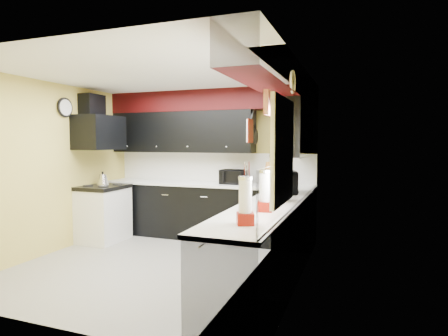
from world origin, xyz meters
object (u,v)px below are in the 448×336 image
Objects in this scene: knife_block at (270,179)px; microwave at (283,182)px; kettle at (103,179)px; toaster_oven at (233,177)px; utensil_crock at (247,180)px.

microwave is at bearing -61.65° from knife_block.
knife_block is 1.09× the size of kettle.
utensil_crock is at bearing -4.19° from toaster_oven.
utensil_crock is at bearing 15.75° from kettle.
utensil_crock is at bearing 24.99° from microwave.
toaster_oven reaches higher than kettle.
kettle is at bearing -159.83° from knife_block.
knife_block reaches higher than utensil_crock.
kettle is (-2.67, -0.73, -0.04)m from knife_block.
toaster_oven is at bearing 32.01° from microwave.
toaster_oven is 2.78× the size of utensil_crock.
toaster_oven is at bearing 18.29° from kettle.
utensil_crock is 2.39m from kettle.
knife_block is (-0.36, 0.84, -0.04)m from microwave.
microwave is (0.98, -0.79, 0.03)m from toaster_oven.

